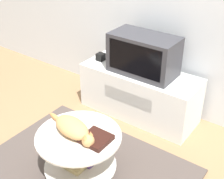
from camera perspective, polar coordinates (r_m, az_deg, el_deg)
name	(u,v)px	position (r m, az deg, el deg)	size (l,w,h in m)	color
ground_plane	(85,171)	(2.79, -4.98, -14.70)	(12.00, 12.00, 0.00)	#93704C
rug	(85,171)	(2.78, -4.99, -14.55)	(1.72, 1.24, 0.02)	#4C423D
tv_stand	(139,93)	(3.34, 5.01, -0.62)	(1.25, 0.48, 0.51)	silver
tv	(144,55)	(3.11, 5.79, 6.37)	(0.67, 0.35, 0.40)	#333338
speaker	(101,57)	(3.43, -2.10, 5.99)	(0.08, 0.08, 0.08)	black
coffee_table	(79,150)	(2.58, -6.07, -11.00)	(0.68, 0.68, 0.41)	#B2B2B7
dvd_box	(96,139)	(2.40, -2.94, -8.99)	(0.21, 0.21, 0.04)	black
cat	(73,128)	(2.46, -7.14, -7.02)	(0.56, 0.26, 0.12)	tan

